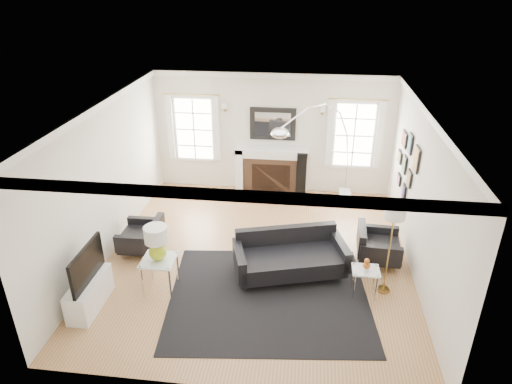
# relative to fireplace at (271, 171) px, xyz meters

# --- Properties ---
(floor) EXTENTS (6.00, 6.00, 0.00)m
(floor) POSITION_rel_fireplace_xyz_m (0.00, -2.79, -0.54)
(floor) COLOR #97693F
(floor) RESTS_ON ground
(back_wall) EXTENTS (5.50, 0.04, 2.80)m
(back_wall) POSITION_rel_fireplace_xyz_m (0.00, 0.21, 0.86)
(back_wall) COLOR silver
(back_wall) RESTS_ON floor
(front_wall) EXTENTS (5.50, 0.04, 2.80)m
(front_wall) POSITION_rel_fireplace_xyz_m (0.00, -5.79, 0.86)
(front_wall) COLOR silver
(front_wall) RESTS_ON floor
(left_wall) EXTENTS (0.04, 6.00, 2.80)m
(left_wall) POSITION_rel_fireplace_xyz_m (-2.75, -2.79, 0.86)
(left_wall) COLOR silver
(left_wall) RESTS_ON floor
(right_wall) EXTENTS (0.04, 6.00, 2.80)m
(right_wall) POSITION_rel_fireplace_xyz_m (2.75, -2.79, 0.86)
(right_wall) COLOR silver
(right_wall) RESTS_ON floor
(ceiling) EXTENTS (5.50, 6.00, 0.02)m
(ceiling) POSITION_rel_fireplace_xyz_m (0.00, -2.79, 2.26)
(ceiling) COLOR white
(ceiling) RESTS_ON back_wall
(crown_molding) EXTENTS (5.50, 6.00, 0.12)m
(crown_molding) POSITION_rel_fireplace_xyz_m (0.00, -2.79, 2.20)
(crown_molding) COLOR white
(crown_molding) RESTS_ON back_wall
(fireplace) EXTENTS (1.70, 0.69, 1.11)m
(fireplace) POSITION_rel_fireplace_xyz_m (0.00, 0.00, 0.00)
(fireplace) COLOR white
(fireplace) RESTS_ON floor
(mantel_mirror) EXTENTS (1.05, 0.07, 0.75)m
(mantel_mirror) POSITION_rel_fireplace_xyz_m (0.00, 0.16, 1.11)
(mantel_mirror) COLOR black
(mantel_mirror) RESTS_ON back_wall
(window_left) EXTENTS (1.24, 0.15, 1.62)m
(window_left) POSITION_rel_fireplace_xyz_m (-1.85, 0.16, 0.92)
(window_left) COLOR white
(window_left) RESTS_ON back_wall
(window_right) EXTENTS (1.24, 0.15, 1.62)m
(window_right) POSITION_rel_fireplace_xyz_m (1.85, 0.16, 0.92)
(window_right) COLOR white
(window_right) RESTS_ON back_wall
(gallery_wall) EXTENTS (0.04, 1.73, 1.29)m
(gallery_wall) POSITION_rel_fireplace_xyz_m (2.72, -1.50, 0.99)
(gallery_wall) COLOR black
(gallery_wall) RESTS_ON right_wall
(tv_unit) EXTENTS (0.35, 1.00, 1.09)m
(tv_unit) POSITION_rel_fireplace_xyz_m (-2.44, -4.49, -0.21)
(tv_unit) COLOR white
(tv_unit) RESTS_ON floor
(area_rug) EXTENTS (3.46, 2.99, 0.01)m
(area_rug) POSITION_rel_fireplace_xyz_m (0.32, -3.92, -0.54)
(area_rug) COLOR black
(area_rug) RESTS_ON floor
(sofa) EXTENTS (2.08, 1.37, 0.62)m
(sofa) POSITION_rel_fireplace_xyz_m (0.61, -3.21, -0.20)
(sofa) COLOR black
(sofa) RESTS_ON floor
(armchair_left) EXTENTS (0.75, 0.83, 0.55)m
(armchair_left) POSITION_rel_fireplace_xyz_m (-2.14, -2.85, -0.24)
(armchair_left) COLOR black
(armchair_left) RESTS_ON floor
(armchair_right) EXTENTS (0.79, 0.87, 0.56)m
(armchair_right) POSITION_rel_fireplace_xyz_m (2.14, -2.66, -0.23)
(armchair_right) COLOR black
(armchair_right) RESTS_ON floor
(coffee_table) EXTENTS (0.95, 0.95, 0.42)m
(coffee_table) POSITION_rel_fireplace_xyz_m (0.51, -2.88, -0.15)
(coffee_table) COLOR silver
(coffee_table) RESTS_ON floor
(side_table_left) EXTENTS (0.54, 0.54, 0.59)m
(side_table_left) POSITION_rel_fireplace_xyz_m (-1.48, -3.93, -0.06)
(side_table_left) COLOR silver
(side_table_left) RESTS_ON floor
(nesting_table) EXTENTS (0.44, 0.37, 0.48)m
(nesting_table) POSITION_rel_fireplace_xyz_m (1.86, -3.65, -0.17)
(nesting_table) COLOR silver
(nesting_table) RESTS_ON floor
(gourd_lamp) EXTENTS (0.38, 0.38, 0.60)m
(gourd_lamp) POSITION_rel_fireplace_xyz_m (-1.48, -3.93, 0.40)
(gourd_lamp) COLOR #A9C218
(gourd_lamp) RESTS_ON side_table_left
(orange_vase) EXTENTS (0.12, 0.12, 0.19)m
(orange_vase) POSITION_rel_fireplace_xyz_m (1.86, -3.65, 0.04)
(orange_vase) COLOR #AF5316
(orange_vase) RESTS_ON nesting_table
(arc_floor_lamp) EXTENTS (1.76, 1.63, 2.50)m
(arc_floor_lamp) POSITION_rel_fireplace_xyz_m (1.00, -0.82, 0.81)
(arc_floor_lamp) COLOR silver
(arc_floor_lamp) RESTS_ON floor
(stick_floor_lamp) EXTENTS (0.33, 0.33, 1.65)m
(stick_floor_lamp) POSITION_rel_fireplace_xyz_m (2.20, -3.52, 0.89)
(stick_floor_lamp) COLOR #A68139
(stick_floor_lamp) RESTS_ON floor
(speaker_tower) EXTENTS (0.24, 0.24, 1.10)m
(speaker_tower) POSITION_rel_fireplace_xyz_m (0.70, -0.14, 0.01)
(speaker_tower) COLOR black
(speaker_tower) RESTS_ON floor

